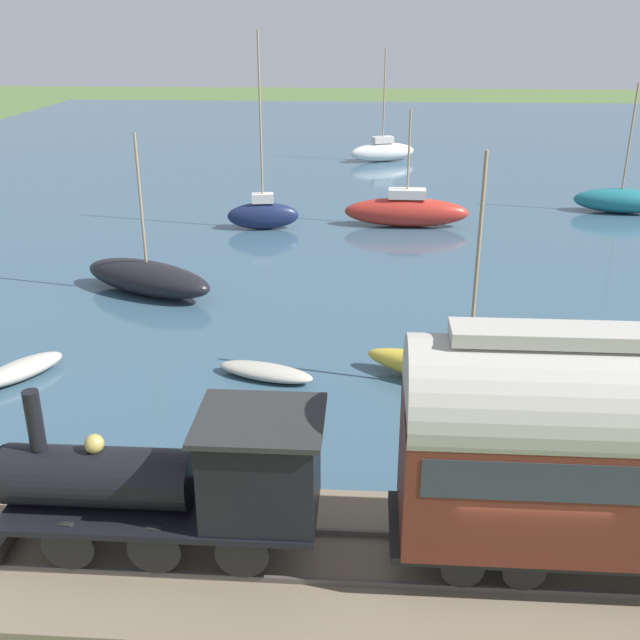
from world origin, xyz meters
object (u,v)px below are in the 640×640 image
steam_locomotive (187,476)px  rowboat_near_shore (21,370)px  sailboat_white (382,151)px  sailboat_red (406,211)px  sailboat_black (148,278)px  sailboat_navy (263,213)px  sailboat_teal (620,200)px  rowboat_off_pier (266,372)px  sailboat_yellow (468,373)px  rowboat_far_out (607,344)px

steam_locomotive → rowboat_near_shore: steam_locomotive is taller
sailboat_white → rowboat_near_shore: 37.17m
sailboat_red → steam_locomotive: bearing=169.6°
sailboat_red → sailboat_black: (-10.46, 10.21, -0.14)m
sailboat_navy → sailboat_black: size_ratio=1.53×
steam_locomotive → sailboat_white: bearing=-5.4°
sailboat_red → sailboat_white: sailboat_white is taller
steam_locomotive → sailboat_teal: 33.50m
steam_locomotive → rowboat_off_pier: (8.20, -0.31, -1.92)m
sailboat_navy → sailboat_yellow: (-16.68, -8.11, -0.26)m
steam_locomotive → sailboat_yellow: bearing=-38.0°
sailboat_black → sailboat_navy: bearing=6.6°
sailboat_white → rowboat_far_out: size_ratio=2.52×
sailboat_black → rowboat_near_shore: (-7.28, 1.74, -0.37)m
rowboat_far_out → rowboat_near_shore: bearing=122.8°
sailboat_red → sailboat_white: 17.80m
sailboat_white → sailboat_navy: bearing=141.0°
sailboat_red → rowboat_far_out: (-14.61, -5.77, -0.56)m
sailboat_black → rowboat_far_out: 16.52m
sailboat_black → rowboat_far_out: bearing=-79.7°
sailboat_white → rowboat_near_shore: bearing=141.8°
sailboat_black → sailboat_yellow: bearing=-97.8°
sailboat_red → rowboat_near_shore: sailboat_red is taller
sailboat_yellow → sailboat_black: size_ratio=1.12×
rowboat_off_pier → rowboat_near_shore: size_ratio=1.11×
rowboat_far_out → sailboat_red: bearing=44.4°
sailboat_red → sailboat_yellow: size_ratio=0.92×
sailboat_teal → sailboat_white: size_ratio=0.87×
sailboat_black → rowboat_near_shore: sailboat_black is taller
sailboat_red → sailboat_teal: bearing=-72.1°
sailboat_red → sailboat_black: bearing=136.6°
sailboat_red → sailboat_black: 14.62m
sailboat_navy → rowboat_near_shore: size_ratio=3.32×
sailboat_black → rowboat_off_pier: bearing=-116.8°
steam_locomotive → sailboat_white: sailboat_white is taller
rowboat_off_pier → rowboat_far_out: bearing=-59.1°
sailboat_navy → rowboat_off_pier: (-16.32, -2.29, -0.58)m
sailboat_red → rowboat_off_pier: (-17.29, 4.79, -0.57)m
sailboat_red → rowboat_off_pier: size_ratio=2.01×
sailboat_red → rowboat_near_shore: bearing=146.9°
rowboat_near_shore → sailboat_red: bearing=-91.0°
sailboat_black → rowboat_off_pier: 8.73m
sailboat_teal → sailboat_black: size_ratio=1.11×
sailboat_white → steam_locomotive: bearing=153.6°
sailboat_black → sailboat_teal: bearing=-32.5°
sailboat_red → sailboat_yellow: 17.68m
sailboat_navy → rowboat_off_pier: size_ratio=3.00×
sailboat_red → rowboat_off_pier: 17.96m
sailboat_teal → sailboat_yellow: bearing=161.8°
sailboat_black → rowboat_far_out: sailboat_black is taller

